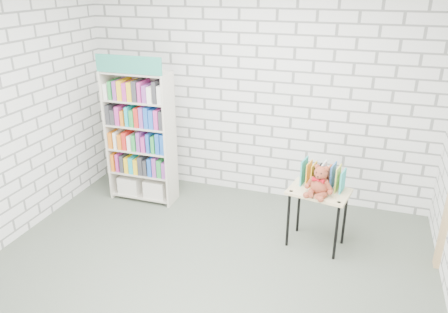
% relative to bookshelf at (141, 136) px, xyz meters
% --- Properties ---
extents(ground, '(4.50, 4.50, 0.00)m').
position_rel_bookshelf_xyz_m(ground, '(1.33, -1.36, -0.87)').
color(ground, '#4E5749').
rests_on(ground, ground).
extents(room_shell, '(4.52, 4.02, 2.81)m').
position_rel_bookshelf_xyz_m(room_shell, '(1.33, -1.36, 0.91)').
color(room_shell, silver).
rests_on(room_shell, ground).
extents(bookshelf, '(0.85, 0.33, 1.92)m').
position_rel_bookshelf_xyz_m(bookshelf, '(0.00, 0.00, 0.00)').
color(bookshelf, beige).
rests_on(bookshelf, ground).
extents(display_table, '(0.69, 0.54, 0.67)m').
position_rel_bookshelf_xyz_m(display_table, '(2.31, -0.41, -0.30)').
color(display_table, '#CFB77C').
rests_on(display_table, ground).
extents(table_books, '(0.46, 0.27, 0.26)m').
position_rel_bookshelf_xyz_m(table_books, '(2.33, -0.31, -0.08)').
color(table_books, teal).
rests_on(table_books, display_table).
extents(teddy_bear, '(0.29, 0.29, 0.32)m').
position_rel_bookshelf_xyz_m(teddy_bear, '(2.31, -0.51, -0.08)').
color(teddy_bear, maroon).
rests_on(teddy_bear, display_table).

